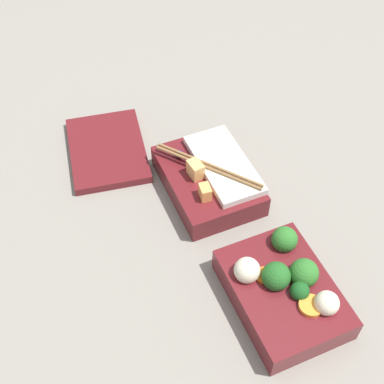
% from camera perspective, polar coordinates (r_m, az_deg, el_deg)
% --- Properties ---
extents(ground_plane, '(3.00, 3.00, 0.00)m').
position_cam_1_polar(ground_plane, '(0.83, 6.05, -5.91)').
color(ground_plane, gray).
extents(bento_tray_vegetable, '(0.18, 0.13, 0.07)m').
position_cam_1_polar(bento_tray_vegetable, '(0.76, 9.61, -10.18)').
color(bento_tray_vegetable, maroon).
rests_on(bento_tray_vegetable, ground_plane).
extents(bento_tray_rice, '(0.18, 0.13, 0.07)m').
position_cam_1_polar(bento_tray_rice, '(0.88, 1.90, 1.47)').
color(bento_tray_rice, maroon).
rests_on(bento_tray_rice, ground_plane).
extents(bento_lid, '(0.20, 0.16, 0.01)m').
position_cam_1_polar(bento_lid, '(0.96, -9.02, 4.46)').
color(bento_lid, maroon).
rests_on(bento_lid, ground_plane).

